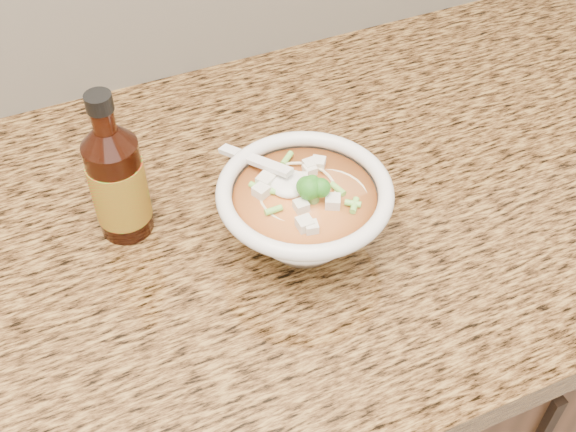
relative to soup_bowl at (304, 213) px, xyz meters
name	(u,v)px	position (x,y,z in m)	size (l,w,h in m)	color
counter_slab	(30,292)	(-0.31, 0.07, -0.07)	(4.00, 0.68, 0.04)	olive
soup_bowl	(304,213)	(0.00, 0.00, 0.00)	(0.19, 0.21, 0.11)	white
hot_sauce_bottle	(118,182)	(-0.18, 0.10, 0.03)	(0.07, 0.07, 0.19)	#391207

